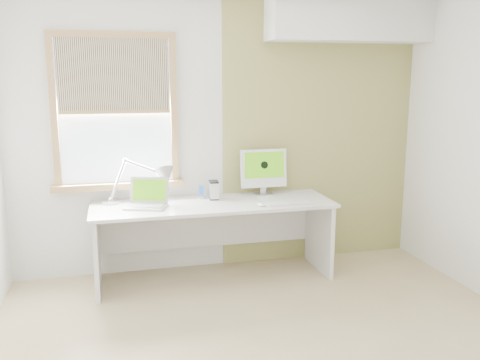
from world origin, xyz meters
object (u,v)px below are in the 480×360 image
object	(u,v)px
laptop	(147,199)
imac	(264,169)
desk	(212,222)
desk_lamp	(155,180)
external_drive	(214,190)

from	to	relation	value
laptop	imac	world-z (taller)	imac
imac	desk	bearing A→B (deg)	-162.96
desk_lamp	imac	xyz separation A→B (m)	(1.06, 0.10, 0.03)
laptop	desk	bearing A→B (deg)	3.40
laptop	external_drive	bearing A→B (deg)	11.35
laptop	external_drive	xyz separation A→B (m)	(0.63, 0.13, 0.02)
external_drive	imac	distance (m)	0.54
external_drive	imac	world-z (taller)	imac
desk	imac	distance (m)	0.72
laptop	external_drive	distance (m)	0.64
laptop	imac	distance (m)	1.17
desk	desk_lamp	xyz separation A→B (m)	(-0.51, 0.07, 0.41)
desk	desk_lamp	world-z (taller)	desk_lamp
laptop	external_drive	size ratio (longest dim) A/B	2.46
desk	external_drive	distance (m)	0.30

